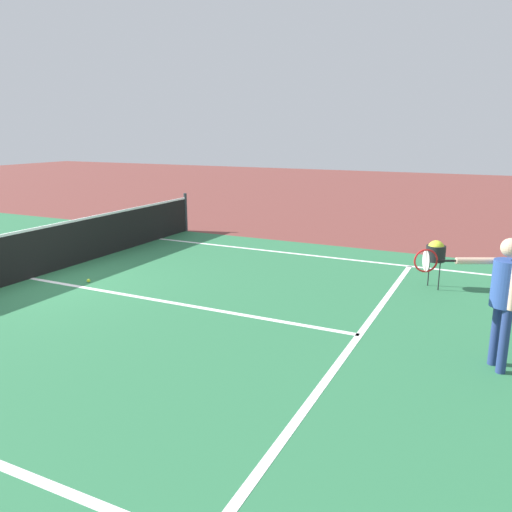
% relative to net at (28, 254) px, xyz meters
% --- Properties ---
extents(ground_plane, '(60.00, 60.00, 0.00)m').
position_rel_net_xyz_m(ground_plane, '(0.00, 0.00, -0.49)').
color(ground_plane, brown).
extents(court_surface_inbounds, '(10.62, 24.40, 0.00)m').
position_rel_net_xyz_m(court_surface_inbounds, '(0.00, 0.00, -0.49)').
color(court_surface_inbounds, '#2D7247').
rests_on(court_surface_inbounds, ground_plane).
extents(line_sideline_right, '(0.10, 11.89, 0.01)m').
position_rel_net_xyz_m(line_sideline_right, '(4.11, -5.95, -0.49)').
color(line_sideline_right, white).
rests_on(line_sideline_right, ground_plane).
extents(line_service_near, '(8.22, 0.10, 0.01)m').
position_rel_net_xyz_m(line_service_near, '(0.00, -6.40, -0.49)').
color(line_service_near, white).
rests_on(line_service_near, ground_plane).
extents(line_center_service, '(0.10, 6.40, 0.01)m').
position_rel_net_xyz_m(line_center_service, '(0.00, -3.20, -0.49)').
color(line_center_service, white).
rests_on(line_center_service, ground_plane).
extents(net, '(10.82, 0.09, 1.07)m').
position_rel_net_xyz_m(net, '(0.00, 0.00, 0.00)').
color(net, '#33383D').
rests_on(net, ground_plane).
extents(player_near, '(0.53, 1.16, 1.59)m').
position_rel_net_xyz_m(player_near, '(-0.29, -8.10, 0.49)').
color(player_near, navy).
rests_on(player_near, ground_plane).
extents(ball_hopper, '(0.34, 0.34, 0.87)m').
position_rel_net_xyz_m(ball_hopper, '(2.74, -7.03, 0.18)').
color(ball_hopper, black).
rests_on(ball_hopper, ground_plane).
extents(tennis_ball_near_net, '(0.07, 0.07, 0.07)m').
position_rel_net_xyz_m(tennis_ball_near_net, '(0.29, -1.18, -0.46)').
color(tennis_ball_near_net, '#CCE033').
rests_on(tennis_ball_near_net, ground_plane).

